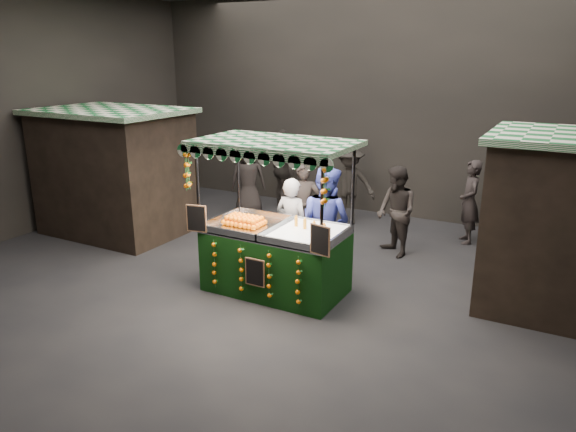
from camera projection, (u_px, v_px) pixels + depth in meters
The scene contains 12 objects.
ground at pixel (273, 288), 8.77m from camera, with size 12.00×12.00×0.00m, color black.
market_hall at pixel (272, 74), 7.80m from camera, with size 12.10×10.10×5.05m.
neighbour_stall_left at pixel (115, 171), 11.25m from camera, with size 3.00×2.20×2.60m.
juice_stall at pixel (275, 247), 8.44m from camera, with size 2.51×1.47×2.43m.
vendor_grey at pixel (292, 226), 9.21m from camera, with size 0.63×0.44×1.68m.
vendor_blue at pixel (326, 222), 8.98m from camera, with size 1.08×0.93×1.93m.
shopper_0 at pixel (304, 208), 10.20m from camera, with size 0.72×0.58×1.72m.
shopper_1 at pixel (396, 212), 9.99m from camera, with size 1.04×1.03×1.70m.
shopper_2 at pixel (283, 169), 13.15m from camera, with size 1.17×1.08×1.93m.
shopper_3 at pixel (349, 184), 11.93m from camera, with size 1.32×1.05×1.78m.
shopper_4 at pixel (248, 179), 12.61m from camera, with size 0.98×0.90×1.68m.
shopper_6 at pixel (470, 202), 10.68m from camera, with size 0.62×0.73×1.68m.
Camera 1 is at (4.07, -6.96, 3.66)m, focal length 33.54 mm.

